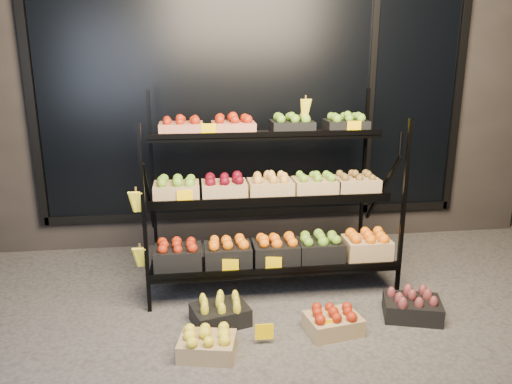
{
  "coord_description": "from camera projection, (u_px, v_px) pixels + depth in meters",
  "views": [
    {
      "loc": [
        -0.65,
        -3.46,
        1.99
      ],
      "look_at": [
        -0.13,
        0.55,
        0.85
      ],
      "focal_mm": 35.0,
      "sensor_mm": 36.0,
      "label": 1
    }
  ],
  "objects": [
    {
      "name": "floor_crate_midleft",
      "position": [
        220.0,
        312.0,
        3.77
      ],
      "size": [
        0.47,
        0.4,
        0.2
      ],
      "rotation": [
        0.0,
        0.0,
        0.27
      ],
      "color": "black",
      "rests_on": "ground"
    },
    {
      "name": "floor_crate_midright",
      "position": [
        333.0,
        321.0,
        3.65
      ],
      "size": [
        0.43,
        0.35,
        0.2
      ],
      "rotation": [
        0.0,
        0.0,
        0.18
      ],
      "color": "tan",
      "rests_on": "ground"
    },
    {
      "name": "building",
      "position": [
        244.0,
        73.0,
        5.92
      ],
      "size": [
        6.0,
        2.08,
        3.5
      ],
      "color": "#2D2826",
      "rests_on": "ground"
    },
    {
      "name": "tag_floor_a",
      "position": [
        264.0,
        337.0,
        3.5
      ],
      "size": [
        0.13,
        0.01,
        0.12
      ],
      "primitive_type": "cube",
      "color": "#FFC600",
      "rests_on": "ground"
    },
    {
      "name": "ground",
      "position": [
        281.0,
        314.0,
        3.92
      ],
      "size": [
        24.0,
        24.0,
        0.0
      ],
      "primitive_type": "plane",
      "color": "#514F4C",
      "rests_on": "ground"
    },
    {
      "name": "tag_floor_b",
      "position": [
        328.0,
        332.0,
        3.56
      ],
      "size": [
        0.13,
        0.01,
        0.12
      ],
      "primitive_type": "cube",
      "color": "#FFC600",
      "rests_on": "ground"
    },
    {
      "name": "floor_crate_left",
      "position": [
        207.0,
        343.0,
        3.37
      ],
      "size": [
        0.42,
        0.35,
        0.19
      ],
      "rotation": [
        0.0,
        0.0,
        -0.21
      ],
      "color": "tan",
      "rests_on": "ground"
    },
    {
      "name": "floor_crate_right",
      "position": [
        412.0,
        305.0,
        3.85
      ],
      "size": [
        0.5,
        0.42,
        0.21
      ],
      "rotation": [
        0.0,
        0.0,
        -0.29
      ],
      "color": "black",
      "rests_on": "ground"
    },
    {
      "name": "display_rack",
      "position": [
        269.0,
        197.0,
        4.28
      ],
      "size": [
        2.18,
        1.02,
        1.71
      ],
      "color": "black",
      "rests_on": "ground"
    }
  ]
}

